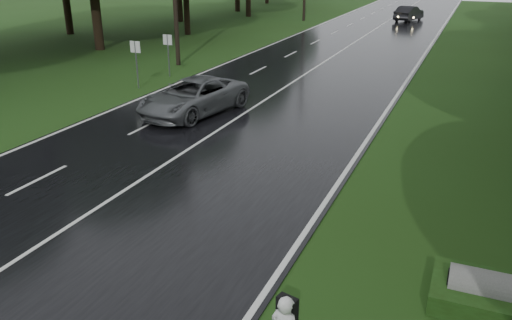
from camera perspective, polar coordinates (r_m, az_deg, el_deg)
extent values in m
plane|color=#1D3E12|center=(14.48, -20.00, -7.06)|extent=(160.00, 160.00, 0.00)
cube|color=black|center=(31.15, 5.41, 9.35)|extent=(12.00, 140.00, 0.04)
cube|color=silver|center=(31.14, 5.41, 9.40)|extent=(0.12, 140.00, 0.01)
imported|color=#575A5C|center=(23.16, -6.90, 6.98)|extent=(3.59, 5.96, 1.55)
imported|color=black|center=(59.48, 16.54, 15.27)|extent=(2.68, 4.97, 1.56)
cube|color=black|center=(9.04, 3.45, -16.19)|extent=(0.38, 0.26, 0.49)
cylinder|color=slate|center=(11.89, 24.02, -14.47)|extent=(1.56, 0.78, 0.78)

